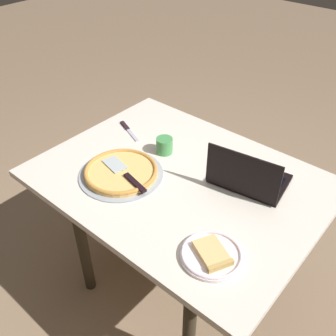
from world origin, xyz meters
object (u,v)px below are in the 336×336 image
at_px(table_knife, 128,129).
at_px(drink_cup, 164,145).
at_px(pizza_plate, 212,255).
at_px(laptop, 248,177).
at_px(pizza_tray, 121,172).
at_px(dining_table, 179,192).

bearing_deg(table_knife, drink_cup, 174.22).
xyz_separation_m(pizza_plate, table_knife, (0.85, -0.41, -0.01)).
relative_size(laptop, table_knife, 1.74).
xyz_separation_m(pizza_tray, table_knife, (0.25, -0.29, -0.01)).
height_order(table_knife, drink_cup, drink_cup).
height_order(pizza_tray, table_knife, pizza_tray).
relative_size(pizza_tray, table_knife, 1.89).
bearing_deg(drink_cup, pizza_plate, 145.49).
relative_size(table_knife, drink_cup, 2.52).
relative_size(dining_table, pizza_plate, 5.53).
height_order(dining_table, pizza_plate, pizza_plate).
bearing_deg(pizza_plate, pizza_tray, -11.44).
xyz_separation_m(laptop, table_knife, (0.73, 0.02, -0.04)).
xyz_separation_m(laptop, drink_cup, (0.44, 0.05, -0.00)).
distance_m(laptop, table_knife, 0.73).
bearing_deg(laptop, dining_table, 30.73).
bearing_deg(dining_table, table_knife, -15.98).
distance_m(pizza_tray, drink_cup, 0.27).
distance_m(laptop, pizza_plate, 0.45).
xyz_separation_m(table_knife, drink_cup, (-0.29, 0.03, 0.04)).
bearing_deg(pizza_plate, drink_cup, -34.51).
bearing_deg(table_knife, pizza_plate, 153.97).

